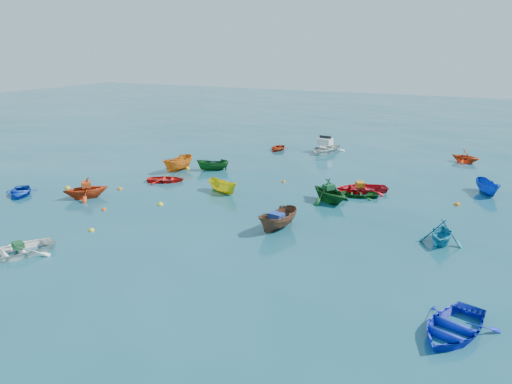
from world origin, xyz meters
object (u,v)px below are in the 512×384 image
at_px(dinghy_white_near, 17,255).
at_px(motorboat_white, 325,152).
at_px(dinghy_blue_sw, 21,195).
at_px(dinghy_blue_se, 452,333).

height_order(dinghy_white_near, motorboat_white, motorboat_white).
xyz_separation_m(dinghy_blue_sw, dinghy_blue_se, (27.47, -4.96, 0.00)).
bearing_deg(dinghy_blue_se, motorboat_white, 132.78).
bearing_deg(dinghy_blue_se, dinghy_white_near, -158.18).
xyz_separation_m(dinghy_blue_se, motorboat_white, (-13.69, 26.92, 0.00)).
height_order(dinghy_blue_sw, dinghy_white_near, dinghy_white_near).
xyz_separation_m(dinghy_blue_sw, motorboat_white, (13.78, 21.96, 0.00)).
bearing_deg(dinghy_white_near, motorboat_white, 102.17).
bearing_deg(dinghy_blue_sw, dinghy_white_near, -85.26).
relative_size(dinghy_white_near, motorboat_white, 0.83).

